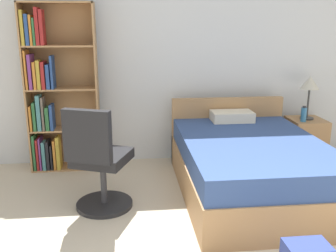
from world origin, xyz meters
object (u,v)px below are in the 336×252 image
Objects in this scene: bookshelf at (52,92)px; table_lamp at (310,85)px; bed at (249,164)px; office_chair at (99,163)px; water_bottle at (304,114)px; nightstand at (305,140)px.

table_lamp is at bearing -0.97° from bookshelf.
office_chair is at bearing -170.55° from bed.
water_bottle is (3.10, -0.18, -0.31)m from bookshelf.
table_lamp is (2.60, 1.13, 0.52)m from office_chair.
bed is (2.16, -0.93, -0.66)m from bookshelf.
bookshelf is 3.59× the size of table_lamp.
bed is 1.58m from office_chair.
bookshelf reaches higher than bed.
bookshelf is 2.44m from bed.
bookshelf is at bearing 156.69° from bed.
table_lamp is (3.20, -0.05, 0.03)m from bookshelf.
nightstand is (2.60, 1.12, -0.20)m from office_chair.
water_bottle is (2.49, 1.01, 0.18)m from office_chair.
table_lamp reaches higher than nightstand.
office_chair is (-1.55, -0.26, 0.17)m from bed.
bookshelf is 3.20m from table_lamp.
water_bottle is (-0.11, -0.11, 0.38)m from nightstand.
bed is 1.53m from table_lamp.
bookshelf is at bearing 117.01° from office_chair.
bed is 10.22× the size of water_bottle.
bookshelf is 3.54× the size of nightstand.
office_chair is 1.85× the size of nightstand.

